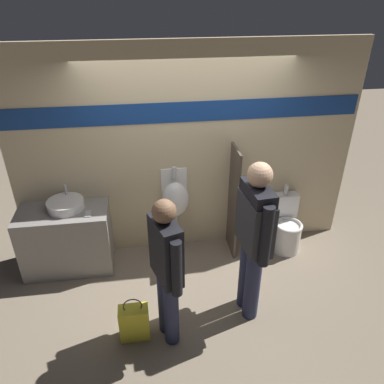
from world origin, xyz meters
name	(u,v)px	position (x,y,z in m)	size (l,w,h in m)	color
ground_plane	(194,269)	(0.00, 0.00, 0.00)	(16.00, 16.00, 0.00)	gray
display_wall	(187,153)	(0.00, 0.60, 1.36)	(4.29, 0.07, 2.70)	beige
sink_counter	(67,240)	(-1.56, 0.29, 0.42)	(1.08, 0.55, 0.84)	gray
sink_basin	(65,205)	(-1.51, 0.35, 0.90)	(0.43, 0.43, 0.25)	white
cell_phone	(88,214)	(-1.23, 0.18, 0.85)	(0.07, 0.14, 0.01)	#B7B7BC
divider_near_counter	(233,202)	(0.56, 0.35, 0.75)	(0.03, 0.43, 1.50)	#4C4238
urinal_near_counter	(175,199)	(-0.18, 0.43, 0.81)	(0.35, 0.29, 1.22)	silver
toilet	(286,228)	(1.31, 0.29, 0.32)	(0.38, 0.53, 0.88)	white
person_in_vest	(254,233)	(0.49, -0.74, 1.06)	(0.27, 0.64, 1.82)	#282D4C
person_with_lanyard	(167,268)	(-0.40, -0.95, 0.91)	(0.30, 0.55, 1.64)	#282D4C
shopping_bag	(134,322)	(-0.76, -0.93, 0.20)	(0.30, 0.16, 0.53)	yellow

